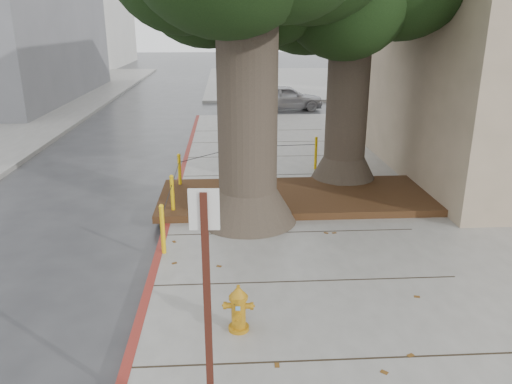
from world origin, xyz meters
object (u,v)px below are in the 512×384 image
(signpost, at_px, (208,310))
(car_silver, at_px, (286,97))
(car_red, at_px, (422,99))
(fire_hydrant, at_px, (238,308))

(signpost, xyz_separation_m, car_silver, (3.16, 20.80, -1.04))
(signpost, relative_size, car_red, 0.83)
(fire_hydrant, xyz_separation_m, car_silver, (2.85, 18.90, 0.14))
(car_silver, bearing_deg, signpost, 167.56)
(signpost, height_order, car_red, signpost)
(signpost, distance_m, car_silver, 21.06)
(car_red, bearing_deg, fire_hydrant, 152.79)
(car_silver, bearing_deg, fire_hydrant, 167.64)
(fire_hydrant, relative_size, signpost, 0.26)
(car_red, bearing_deg, signpost, 154.28)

